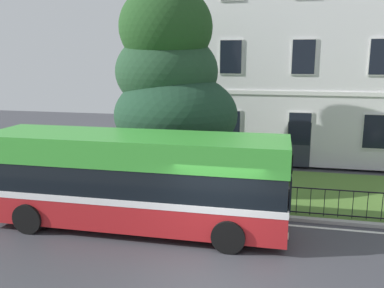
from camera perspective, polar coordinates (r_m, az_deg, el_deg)
name	(u,v)px	position (r m, az deg, el deg)	size (l,w,h in m)	color
ground_plane	(217,254)	(11.90, 3.46, -15.02)	(60.00, 56.00, 0.18)	#3D3D44
georgian_townhouse	(302,37)	(24.39, 14.97, 14.13)	(17.39, 8.35, 12.69)	white
iron_verge_railing	(304,201)	(14.54, 15.24, -7.59)	(14.92, 0.04, 0.97)	black
evergreen_tree	(172,104)	(17.02, -2.78, 5.58)	(5.14, 5.16, 8.53)	#423328
single_decker_bus	(135,180)	(13.12, -7.85, -4.92)	(9.54, 2.60, 3.03)	#B41E22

